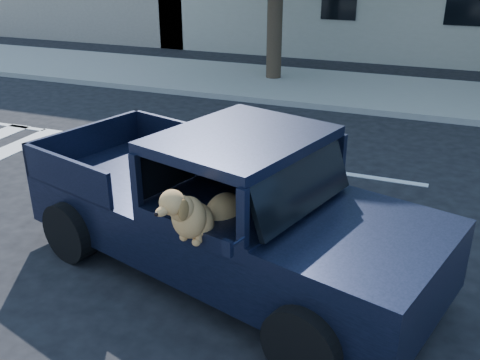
{
  "coord_description": "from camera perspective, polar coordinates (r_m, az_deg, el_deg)",
  "views": [
    {
      "loc": [
        0.88,
        -5.35,
        3.66
      ],
      "look_at": [
        -1.02,
        -0.57,
        1.43
      ],
      "focal_mm": 40.0,
      "sensor_mm": 36.0,
      "label": 1
    }
  ],
  "objects": [
    {
      "name": "ground",
      "position": [
        6.54,
        10.4,
        -10.97
      ],
      "size": [
        120.0,
        120.0,
        0.0
      ],
      "primitive_type": "plane",
      "color": "black",
      "rests_on": "ground"
    },
    {
      "name": "far_sidewalk",
      "position": [
        15.01,
        17.88,
        8.57
      ],
      "size": [
        60.0,
        4.0,
        0.15
      ],
      "primitive_type": "cube",
      "color": "gray",
      "rests_on": "ground"
    },
    {
      "name": "pickup_truck",
      "position": [
        6.45,
        -2.28,
        -4.72
      ],
      "size": [
        5.43,
        3.31,
        1.82
      ],
      "rotation": [
        0.0,
        0.0,
        -0.28
      ],
      "color": "black",
      "rests_on": "ground"
    }
  ]
}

